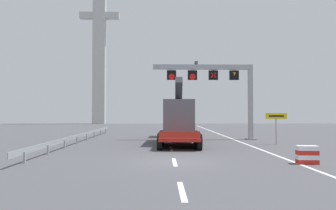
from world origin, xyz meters
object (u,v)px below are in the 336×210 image
at_px(crash_barrier_striped, 307,155).
at_px(heavy_haul_truck_red, 178,119).
at_px(exit_sign_yellow, 276,120).
at_px(overhead_lane_gantry, 218,80).
at_px(bridge_pylon_distant, 100,35).

bearing_deg(crash_barrier_striped, heavy_haul_truck_red, 113.48).
bearing_deg(heavy_haul_truck_red, exit_sign_yellow, -26.75).
xyz_separation_m(overhead_lane_gantry, heavy_haul_truck_red, (-3.80, -0.89, -3.61)).
bearing_deg(exit_sign_yellow, overhead_lane_gantry, 128.82).
bearing_deg(overhead_lane_gantry, crash_barrier_striped, -82.28).
bearing_deg(heavy_haul_truck_red, overhead_lane_gantry, 13.22).
xyz_separation_m(overhead_lane_gantry, bridge_pylon_distant, (-19.59, 42.14, 14.75)).
distance_m(heavy_haul_truck_red, crash_barrier_striped, 14.38).
relative_size(heavy_haul_truck_red, bridge_pylon_distant, 0.35).
xyz_separation_m(crash_barrier_striped, bridge_pylon_distant, (-21.49, 56.14, 19.91)).
bearing_deg(bridge_pylon_distant, heavy_haul_truck_red, -69.85).
height_order(overhead_lane_gantry, heavy_haul_truck_red, overhead_lane_gantry).
bearing_deg(exit_sign_yellow, bridge_pylon_distant, 116.52).
distance_m(overhead_lane_gantry, bridge_pylon_distant, 48.76).
relative_size(heavy_haul_truck_red, crash_barrier_striped, 13.54).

